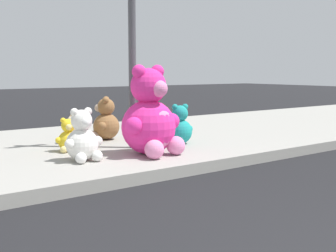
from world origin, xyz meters
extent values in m
cube|color=#9E9B93|center=(0.00, 5.20, 0.07)|extent=(28.00, 4.40, 0.15)
cylinder|color=#4C4C51|center=(1.00, 4.40, 1.75)|extent=(0.11, 0.11, 3.20)
sphere|color=#F22D93|center=(0.91, 3.85, 0.52)|extent=(0.74, 0.74, 0.74)
ellipsoid|color=pink|center=(0.96, 3.59, 0.52)|extent=(0.43, 0.23, 0.48)
sphere|color=#F22D93|center=(0.91, 3.85, 1.08)|extent=(0.49, 0.49, 0.49)
sphere|color=pink|center=(0.95, 3.65, 1.05)|extent=(0.22, 0.22, 0.22)
sphere|color=#F22D93|center=(1.08, 3.88, 1.27)|extent=(0.19, 0.19, 0.19)
sphere|color=#F22D93|center=(1.28, 3.82, 0.58)|extent=(0.23, 0.23, 0.23)
sphere|color=pink|center=(1.17, 3.58, 0.28)|extent=(0.26, 0.26, 0.26)
sphere|color=#F22D93|center=(0.75, 3.82, 1.27)|extent=(0.19, 0.19, 0.19)
sphere|color=#F22D93|center=(0.58, 3.70, 0.58)|extent=(0.23, 0.23, 0.23)
sphere|color=pink|center=(0.77, 3.50, 0.28)|extent=(0.26, 0.26, 0.26)
sphere|color=white|center=(-0.01, 3.98, 0.36)|extent=(0.41, 0.41, 0.41)
ellipsoid|color=white|center=(0.00, 3.83, 0.36)|extent=(0.23, 0.10, 0.27)
sphere|color=white|center=(-0.01, 3.98, 0.66)|extent=(0.27, 0.27, 0.27)
sphere|color=white|center=(-0.01, 3.86, 0.65)|extent=(0.12, 0.12, 0.12)
sphere|color=white|center=(0.08, 3.98, 0.77)|extent=(0.10, 0.10, 0.10)
sphere|color=white|center=(0.19, 3.94, 0.39)|extent=(0.13, 0.13, 0.13)
sphere|color=white|center=(0.11, 3.81, 0.22)|extent=(0.14, 0.14, 0.14)
sphere|color=white|center=(-0.11, 3.97, 0.77)|extent=(0.10, 0.10, 0.10)
sphere|color=white|center=(-0.20, 3.91, 0.39)|extent=(0.13, 0.13, 0.13)
sphere|color=white|center=(-0.11, 3.80, 0.22)|extent=(0.14, 0.14, 0.14)
sphere|color=olive|center=(1.04, 5.31, 0.37)|extent=(0.43, 0.43, 0.43)
ellipsoid|color=tan|center=(0.90, 5.39, 0.37)|extent=(0.20, 0.25, 0.28)
sphere|color=olive|center=(1.04, 5.31, 0.69)|extent=(0.29, 0.29, 0.29)
sphere|color=tan|center=(0.93, 5.37, 0.67)|extent=(0.13, 0.13, 0.13)
sphere|color=olive|center=(0.99, 5.22, 0.81)|extent=(0.11, 0.11, 0.11)
sphere|color=olive|center=(0.89, 5.16, 0.40)|extent=(0.14, 0.14, 0.14)
sphere|color=tan|center=(0.82, 5.30, 0.22)|extent=(0.15, 0.15, 0.15)
sphere|color=olive|center=(1.09, 5.39, 0.81)|extent=(0.11, 0.11, 0.11)
sphere|color=olive|center=(1.10, 5.51, 0.40)|extent=(0.14, 0.14, 0.14)
sphere|color=tan|center=(0.94, 5.51, 0.22)|extent=(0.15, 0.15, 0.15)
sphere|color=teal|center=(1.77, 4.27, 0.34)|extent=(0.38, 0.38, 0.38)
ellipsoid|color=#7BBFBC|center=(1.80, 4.40, 0.34)|extent=(0.22, 0.13, 0.25)
sphere|color=teal|center=(1.77, 4.27, 0.62)|extent=(0.25, 0.25, 0.25)
sphere|color=#7BBFBC|center=(1.79, 4.37, 0.61)|extent=(0.11, 0.11, 0.11)
sphere|color=teal|center=(1.69, 4.28, 0.72)|extent=(0.10, 0.10, 0.10)
sphere|color=teal|center=(1.60, 4.35, 0.37)|extent=(0.12, 0.12, 0.12)
sphere|color=#7BBFBC|center=(1.70, 4.45, 0.22)|extent=(0.13, 0.13, 0.13)
sphere|color=teal|center=(1.86, 4.25, 0.72)|extent=(0.10, 0.10, 0.10)
sphere|color=teal|center=(1.96, 4.27, 0.37)|extent=(0.12, 0.12, 0.12)
sphere|color=#7BBFBC|center=(1.91, 4.40, 0.22)|extent=(0.13, 0.13, 0.13)
sphere|color=yellow|center=(0.10, 4.68, 0.30)|extent=(0.29, 0.29, 0.29)
ellipsoid|color=#F0DB80|center=(0.07, 4.58, 0.30)|extent=(0.17, 0.11, 0.19)
sphere|color=yellow|center=(0.10, 4.68, 0.52)|extent=(0.19, 0.19, 0.19)
sphere|color=#F0DB80|center=(0.08, 4.60, 0.50)|extent=(0.09, 0.09, 0.09)
sphere|color=yellow|center=(0.17, 4.66, 0.59)|extent=(0.07, 0.07, 0.07)
sphere|color=yellow|center=(0.23, 4.60, 0.32)|extent=(0.09, 0.09, 0.09)
sphere|color=#F0DB80|center=(0.15, 4.54, 0.20)|extent=(0.10, 0.10, 0.10)
sphere|color=yellow|center=(0.04, 4.70, 0.59)|extent=(0.07, 0.07, 0.07)
sphere|color=yellow|center=(-0.04, 4.68, 0.32)|extent=(0.09, 0.09, 0.09)
sphere|color=#F0DB80|center=(-0.01, 4.58, 0.20)|extent=(0.10, 0.10, 0.10)
sphere|color=#B28CD8|center=(1.50, 4.72, 0.31)|extent=(0.33, 0.33, 0.33)
ellipsoid|color=silver|center=(1.48, 4.83, 0.31)|extent=(0.19, 0.10, 0.21)
sphere|color=#B28CD8|center=(1.50, 4.72, 0.56)|extent=(0.22, 0.22, 0.22)
sphere|color=silver|center=(1.48, 4.81, 0.55)|extent=(0.10, 0.10, 0.10)
sphere|color=#B28CD8|center=(1.42, 4.70, 0.64)|extent=(0.08, 0.08, 0.08)
sphere|color=#B28CD8|center=(1.34, 4.73, 0.34)|extent=(0.10, 0.10, 0.10)
sphere|color=silver|center=(1.39, 4.84, 0.21)|extent=(0.11, 0.11, 0.11)
sphere|color=#B28CD8|center=(1.57, 4.73, 0.64)|extent=(0.08, 0.08, 0.08)
sphere|color=#B28CD8|center=(1.65, 4.78, 0.34)|extent=(0.10, 0.10, 0.10)
sphere|color=silver|center=(1.57, 4.87, 0.21)|extent=(0.11, 0.11, 0.11)
sphere|color=tan|center=(0.48, 5.23, 0.31)|extent=(0.32, 0.32, 0.32)
ellipsoid|color=beige|center=(0.36, 5.22, 0.31)|extent=(0.08, 0.18, 0.21)
sphere|color=tan|center=(0.48, 5.23, 0.55)|extent=(0.21, 0.21, 0.21)
sphere|color=beige|center=(0.39, 5.22, 0.54)|extent=(0.10, 0.10, 0.10)
sphere|color=tan|center=(0.48, 5.16, 0.63)|extent=(0.08, 0.08, 0.08)
sphere|color=tan|center=(0.45, 5.08, 0.33)|extent=(0.10, 0.10, 0.10)
sphere|color=beige|center=(0.35, 5.13, 0.20)|extent=(0.11, 0.11, 0.11)
sphere|color=tan|center=(0.47, 5.30, 0.63)|extent=(0.08, 0.08, 0.08)
sphere|color=tan|center=(0.42, 5.38, 0.33)|extent=(0.10, 0.10, 0.10)
sphere|color=beige|center=(0.33, 5.31, 0.20)|extent=(0.11, 0.11, 0.11)
camera|label=1|loc=(-2.31, -1.03, 1.28)|focal=46.39mm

